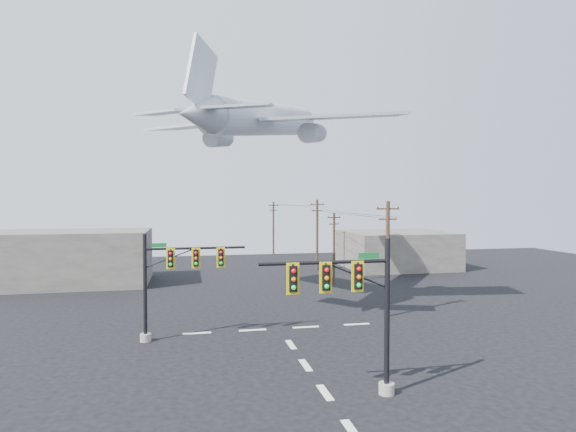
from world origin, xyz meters
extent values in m
plane|color=black|center=(0.00, 0.00, 0.00)|extent=(120.00, 120.00, 0.00)
cube|color=white|center=(0.00, -4.00, 0.01)|extent=(0.40, 2.00, 0.01)
cube|color=white|center=(0.00, 0.00, 0.01)|extent=(0.40, 2.00, 0.01)
cube|color=white|center=(0.00, 4.00, 0.01)|extent=(0.40, 2.00, 0.01)
cube|color=white|center=(0.00, 8.00, 0.01)|extent=(0.40, 2.00, 0.01)
cube|color=white|center=(-6.00, 12.00, 0.01)|extent=(2.00, 0.40, 0.01)
cube|color=white|center=(-2.00, 12.00, 0.01)|extent=(2.00, 0.40, 0.01)
cube|color=white|center=(2.00, 12.00, 0.01)|extent=(2.00, 0.40, 0.01)
cube|color=white|center=(6.00, 12.00, 0.01)|extent=(2.00, 0.40, 0.01)
cylinder|color=gray|center=(2.90, -0.78, 0.27)|extent=(0.77, 0.77, 0.55)
cylinder|color=black|center=(2.90, -0.78, 3.83)|extent=(0.26, 0.26, 7.66)
cylinder|color=black|center=(-0.25, -0.78, 6.57)|extent=(6.32, 0.18, 0.18)
cylinder|color=black|center=(1.33, -0.78, 5.91)|extent=(3.42, 0.09, 0.09)
cube|color=black|center=(1.33, -0.95, 5.88)|extent=(0.37, 0.33, 1.20)
cube|color=yellow|center=(1.33, -0.93, 5.88)|extent=(0.60, 0.04, 1.48)
sphere|color=red|center=(1.33, -1.13, 6.26)|extent=(0.22, 0.22, 0.22)
sphere|color=#E3600B|center=(1.33, -1.13, 5.88)|extent=(0.22, 0.22, 0.22)
sphere|color=#0CCB3C|center=(1.33, -1.13, 5.50)|extent=(0.22, 0.22, 0.22)
cube|color=black|center=(-0.25, -0.95, 5.88)|extent=(0.37, 0.33, 1.20)
cube|color=yellow|center=(-0.25, -0.93, 5.88)|extent=(0.60, 0.04, 1.48)
sphere|color=red|center=(-0.25, -1.13, 6.26)|extent=(0.22, 0.22, 0.22)
sphere|color=#E3600B|center=(-0.25, -1.13, 5.88)|extent=(0.22, 0.22, 0.22)
sphere|color=#0CCB3C|center=(-0.25, -1.13, 5.50)|extent=(0.22, 0.22, 0.22)
cube|color=black|center=(-1.83, -0.95, 5.88)|extent=(0.37, 0.33, 1.20)
cube|color=yellow|center=(-1.83, -0.93, 5.88)|extent=(0.60, 0.04, 1.48)
sphere|color=red|center=(-1.83, -1.13, 6.26)|extent=(0.22, 0.22, 0.22)
sphere|color=#E3600B|center=(-1.83, -1.13, 5.88)|extent=(0.22, 0.22, 0.22)
sphere|color=#0CCB3C|center=(-1.83, -1.13, 5.50)|extent=(0.22, 0.22, 0.22)
cube|color=#0E6327|center=(1.92, -0.85, 6.84)|extent=(1.04, 0.04, 0.28)
cylinder|color=gray|center=(-9.41, 10.72, 0.26)|extent=(0.73, 0.73, 0.52)
cylinder|color=black|center=(-9.41, 10.72, 3.63)|extent=(0.25, 0.25, 7.25)
cylinder|color=black|center=(-6.05, 10.72, 6.21)|extent=(6.71, 0.17, 0.17)
cylinder|color=black|center=(-7.73, 10.72, 5.59)|extent=(3.58, 0.08, 0.08)
cube|color=black|center=(-7.73, 10.57, 5.56)|extent=(0.35, 0.31, 1.14)
cube|color=yellow|center=(-7.73, 10.59, 5.56)|extent=(0.57, 0.04, 1.40)
sphere|color=red|center=(-7.73, 10.39, 5.92)|extent=(0.21, 0.21, 0.21)
sphere|color=#E3600B|center=(-7.73, 10.39, 5.56)|extent=(0.21, 0.21, 0.21)
sphere|color=#0CCB3C|center=(-7.73, 10.39, 5.20)|extent=(0.21, 0.21, 0.21)
cube|color=black|center=(-6.05, 10.57, 5.56)|extent=(0.35, 0.31, 1.14)
cube|color=yellow|center=(-6.05, 10.59, 5.56)|extent=(0.57, 0.04, 1.40)
sphere|color=red|center=(-6.05, 10.39, 5.92)|extent=(0.21, 0.21, 0.21)
sphere|color=#E3600B|center=(-6.05, 10.39, 5.56)|extent=(0.21, 0.21, 0.21)
sphere|color=#0CCB3C|center=(-6.05, 10.39, 5.20)|extent=(0.21, 0.21, 0.21)
cube|color=black|center=(-4.38, 10.57, 5.56)|extent=(0.35, 0.31, 1.14)
cube|color=yellow|center=(-4.38, 10.59, 5.56)|extent=(0.57, 0.04, 1.40)
sphere|color=red|center=(-4.38, 10.39, 5.92)|extent=(0.21, 0.21, 0.21)
sphere|color=#E3600B|center=(-4.38, 10.39, 5.56)|extent=(0.21, 0.21, 0.21)
sphere|color=#0CCB3C|center=(-4.38, 10.39, 5.20)|extent=(0.21, 0.21, 0.21)
cube|color=#0E6327|center=(-8.48, 10.66, 6.47)|extent=(0.98, 0.04, 0.27)
cylinder|color=#482C1F|center=(9.30, 13.85, 4.70)|extent=(0.31, 0.31, 9.40)
cube|color=#482C1F|center=(9.30, 13.85, 8.78)|extent=(1.88, 0.41, 0.13)
cube|color=#482C1F|center=(9.30, 13.85, 7.94)|extent=(1.46, 0.34, 0.13)
cylinder|color=black|center=(8.47, 13.97, 8.88)|extent=(0.10, 0.10, 0.13)
cylinder|color=black|center=(9.30, 13.85, 8.88)|extent=(0.10, 0.10, 0.13)
cylinder|color=black|center=(10.12, 13.72, 8.88)|extent=(0.10, 0.10, 0.13)
cylinder|color=#482C1F|center=(9.48, 29.06, 4.02)|extent=(0.27, 0.27, 8.04)
cube|color=#482C1F|center=(9.48, 29.06, 7.50)|extent=(1.61, 0.45, 0.11)
cube|color=#482C1F|center=(9.48, 29.06, 6.78)|extent=(1.26, 0.37, 0.11)
cylinder|color=black|center=(8.77, 28.91, 7.59)|extent=(0.09, 0.09, 0.11)
cylinder|color=black|center=(9.48, 29.06, 7.59)|extent=(0.09, 0.09, 0.11)
cylinder|color=black|center=(10.19, 29.21, 7.59)|extent=(0.09, 0.09, 0.11)
cylinder|color=#482C1F|center=(10.47, 39.86, 4.76)|extent=(0.32, 0.32, 9.51)
cube|color=#482C1F|center=(10.47, 39.86, 8.86)|extent=(1.95, 0.35, 0.13)
cube|color=#482C1F|center=(10.47, 39.86, 8.00)|extent=(1.52, 0.30, 0.13)
cylinder|color=black|center=(9.61, 39.76, 8.97)|extent=(0.11, 0.11, 0.13)
cylinder|color=black|center=(10.47, 39.86, 8.97)|extent=(0.11, 0.11, 0.13)
cylinder|color=black|center=(11.33, 39.96, 8.97)|extent=(0.11, 0.11, 0.13)
cylinder|color=#482C1F|center=(7.85, 58.84, 4.56)|extent=(0.31, 0.31, 9.13)
cube|color=#482C1F|center=(7.85, 58.84, 8.50)|extent=(1.85, 0.65, 0.13)
cube|color=#482C1F|center=(7.85, 58.84, 7.66)|extent=(1.44, 0.54, 0.13)
cylinder|color=black|center=(7.05, 58.60, 8.60)|extent=(0.10, 0.10, 0.13)
cylinder|color=black|center=(7.85, 58.84, 8.60)|extent=(0.10, 0.10, 0.13)
cylinder|color=black|center=(8.66, 59.08, 8.60)|extent=(0.10, 0.10, 0.13)
cylinder|color=black|center=(8.61, 21.46, 8.09)|extent=(0.32, 15.21, 0.03)
cylinder|color=black|center=(9.18, 34.46, 8.13)|extent=(0.88, 10.80, 0.03)
cylinder|color=black|center=(8.31, 49.35, 8.63)|extent=(2.62, 18.98, 0.03)
cylinder|color=black|center=(10.17, 21.46, 8.09)|extent=(0.10, 15.21, 0.03)
cylinder|color=black|center=(10.77, 34.46, 8.13)|extent=(1.16, 10.80, 0.03)
cylinder|color=black|center=(10.02, 49.35, 8.63)|extent=(2.67, 18.98, 0.03)
cylinder|color=#ACB1B8|center=(0.17, 19.67, 16.64)|extent=(12.68, 17.01, 5.21)
cone|color=#ACB1B8|center=(6.32, 28.89, 18.07)|extent=(4.86, 5.27, 3.40)
cone|color=#ACB1B8|center=(-5.98, 10.44, 15.22)|extent=(4.59, 5.08, 3.11)
cube|color=#ACB1B8|center=(-5.91, 22.24, 16.21)|extent=(9.61, 12.19, 0.74)
cube|color=#ACB1B8|center=(4.89, 15.05, 16.21)|extent=(12.27, 5.81, 0.74)
cylinder|color=#ACB1B8|center=(-3.78, 21.92, 15.14)|extent=(3.07, 3.47, 1.99)
cylinder|color=#ACB1B8|center=(3.77, 16.89, 15.14)|extent=(3.07, 3.47, 1.99)
cube|color=#ACB1B8|center=(-5.61, 10.99, 18.05)|extent=(2.49, 3.57, 5.20)
cube|color=#ACB1B8|center=(-8.14, 12.43, 15.65)|extent=(4.50, 4.73, 0.42)
cube|color=#ACB1B8|center=(-3.31, 9.21, 15.65)|extent=(4.94, 3.35, 0.42)
cube|color=slate|center=(-20.00, 35.00, 3.00)|extent=(18.00, 10.00, 6.00)
cube|color=slate|center=(22.00, 40.00, 2.50)|extent=(14.00, 12.00, 5.00)
camera|label=1|loc=(-6.57, -22.54, 9.55)|focal=30.00mm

